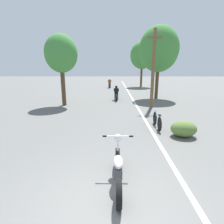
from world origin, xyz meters
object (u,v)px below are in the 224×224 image
Objects in this scene: roadside_tree_right_near at (159,49)px; bicycle_parked at (157,121)px; roadside_tree_left at (61,54)px; motorcycle_rider_lead at (116,95)px; motorcycle_foreground at (118,168)px; motorcycle_rider_far at (110,84)px; roadside_tree_right_far at (142,55)px; utility_pole at (153,69)px.

bicycle_parked is (-1.99, -8.75, -4.20)m from roadside_tree_right_near.
roadside_tree_left is 2.65× the size of motorcycle_rider_lead.
motorcycle_foreground is at bearing -90.50° from motorcycle_rider_lead.
motorcycle_foreground is at bearing -107.07° from roadside_tree_right_near.
motorcycle_rider_far is 1.32× the size of bicycle_parked.
roadside_tree_right_far is 4.21× the size of bicycle_parked.
bicycle_parked is at bearing 64.94° from motorcycle_foreground.
utility_pole is 0.80× the size of roadside_tree_right_far.
roadside_tree_left is at bearing -119.97° from roadside_tree_right_far.
roadside_tree_left reaches higher than motorcycle_rider_lead.
motorcycle_rider_far is 18.43m from bicycle_parked.
roadside_tree_right_near is 14.31m from motorcycle_foreground.
roadside_tree_left is (-8.28, -14.35, -0.88)m from roadside_tree_right_far.
roadside_tree_right_near reaches higher than motorcycle_rider_far.
roadside_tree_right_far is 20.36m from bicycle_parked.
motorcycle_foreground is (-4.02, -13.09, -4.13)m from roadside_tree_right_near.
roadside_tree_right_far is at bearing 80.14° from motorcycle_foreground.
motorcycle_rider_lead is (-3.92, -1.01, -4.06)m from roadside_tree_right_near.
motorcycle_rider_far is at bearing 116.86° from roadside_tree_right_near.
roadside_tree_left is (-8.11, -3.34, -0.67)m from roadside_tree_right_near.
roadside_tree_right_far reaches higher than motorcycle_rider_lead.
utility_pole is at bearing -50.82° from motorcycle_rider_lead.
motorcycle_rider_lead reaches higher than bicycle_parked.
roadside_tree_right_near reaches higher than bicycle_parked.
roadside_tree_right_near reaches higher than motorcycle_rider_lead.
utility_pole is 2.57× the size of motorcycle_rider_far.
roadside_tree_left is (-6.78, 0.84, 1.05)m from utility_pole.
roadside_tree_right_near is 5.73m from motorcycle_rider_lead.
motorcycle_rider_lead is at bearing -108.75° from roadside_tree_right_far.
utility_pole is 2.67× the size of motorcycle_foreground.
roadside_tree_right_near is 3.23× the size of motorcycle_foreground.
roadside_tree_right_far is 3.40× the size of motorcycle_rider_lead.
motorcycle_rider_lead is 7.97m from bicycle_parked.
motorcycle_foreground is (-4.19, -24.10, -4.34)m from roadside_tree_right_far.
motorcycle_rider_far reaches higher than motorcycle_foreground.
roadside_tree_left reaches higher than motorcycle_foreground.
motorcycle_rider_far is at bearing 94.80° from motorcycle_rider_lead.
roadside_tree_right_far reaches higher than roadside_tree_left.
roadside_tree_right_far reaches higher than utility_pole.
bicycle_parked is (6.12, -5.41, -3.53)m from roadside_tree_left.
motorcycle_foreground is 4.80m from bicycle_parked.
roadside_tree_right_near is 8.80m from roadside_tree_left.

